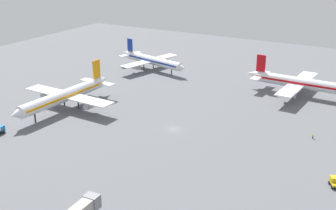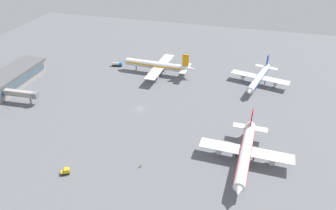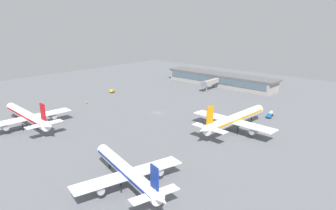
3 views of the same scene
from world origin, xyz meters
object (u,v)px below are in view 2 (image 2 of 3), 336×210
object	(u,v)px
airplane_at_gate	(158,65)
ground_crew_worker	(140,165)
fuel_truck	(117,64)
baggage_tug	(66,171)
airplane_distant	(259,78)
airplane_taxiing	(246,152)

from	to	relation	value
airplane_at_gate	ground_crew_worker	size ratio (longest dim) A/B	28.13
fuel_truck	baggage_tug	distance (m)	98.49
airplane_at_gate	baggage_tug	size ratio (longest dim) A/B	12.64
airplane_distant	baggage_tug	bearing A→B (deg)	-21.77
airplane_at_gate	airplane_distant	xyz separation A→B (m)	(-0.72, 59.53, -0.66)
fuel_truck	baggage_tug	xyz separation A→B (m)	(96.36, 20.37, -0.23)
airplane_at_gate	fuel_truck	xyz separation A→B (m)	(-3.05, -28.10, -3.81)
airplane_at_gate	fuel_truck	distance (m)	28.52
airplane_at_gate	baggage_tug	xyz separation A→B (m)	(93.31, -7.73, -4.04)
ground_crew_worker	airplane_at_gate	bearing A→B (deg)	-172.82
airplane_taxiing	ground_crew_worker	bearing A→B (deg)	-68.15
airplane_taxiing	ground_crew_worker	xyz separation A→B (m)	(13.50, -38.55, -4.23)
airplane_taxiing	fuel_truck	bearing A→B (deg)	-127.76
fuel_truck	baggage_tug	bearing A→B (deg)	-91.08
baggage_tug	airplane_at_gate	bearing A→B (deg)	57.64
airplane_at_gate	airplane_taxiing	size ratio (longest dim) A/B	1.02
airplane_taxiing	airplane_at_gate	bearing A→B (deg)	-138.00
fuel_truck	ground_crew_worker	distance (m)	97.12
airplane_at_gate	baggage_tug	world-z (taller)	airplane_at_gate
airplane_taxiing	baggage_tug	xyz separation A→B (m)	(24.44, -64.39, -3.92)
airplane_at_gate	ground_crew_worker	xyz separation A→B (m)	(82.37, 18.11, -4.35)
baggage_tug	ground_crew_worker	xyz separation A→B (m)	(-10.94, 25.84, -0.31)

